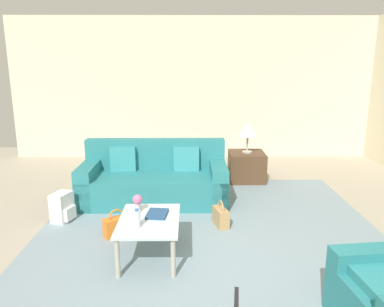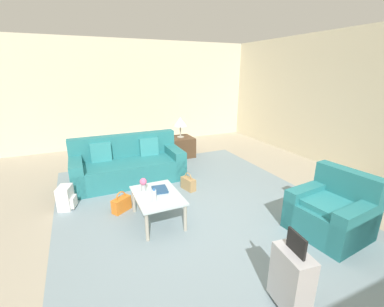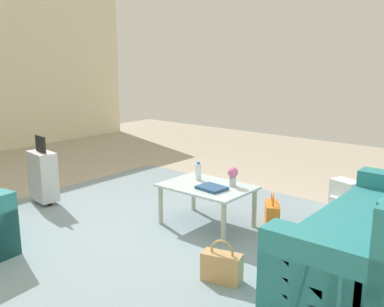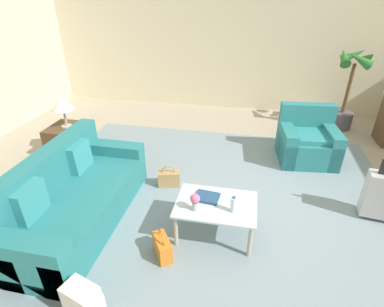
{
  "view_description": "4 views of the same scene",
  "coord_description": "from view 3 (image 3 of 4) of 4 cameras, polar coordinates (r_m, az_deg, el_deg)",
  "views": [
    {
      "loc": [
        3.41,
        -0.06,
        2.12
      ],
      "look_at": [
        -0.95,
        -0.02,
        1.06
      ],
      "focal_mm": 35.0,
      "sensor_mm": 36.0,
      "label": 1
    },
    {
      "loc": [
        2.98,
        -1.45,
        2.23
      ],
      "look_at": [
        -0.24,
        0.0,
        1.08
      ],
      "focal_mm": 24.0,
      "sensor_mm": 36.0,
      "label": 2
    },
    {
      "loc": [
        -3.03,
        2.93,
        1.75
      ],
      "look_at": [
        -0.4,
        -0.25,
        0.84
      ],
      "focal_mm": 40.0,
      "sensor_mm": 36.0,
      "label": 3
    },
    {
      "loc": [
        -0.13,
        -3.24,
        2.62
      ],
      "look_at": [
        -0.74,
        -0.22,
        0.92
      ],
      "focal_mm": 28.0,
      "sensor_mm": 36.0,
      "label": 4
    }
  ],
  "objects": [
    {
      "name": "water_bottle",
      "position": [
        4.68,
        0.85,
        -2.44
      ],
      "size": [
        0.06,
        0.06,
        0.2
      ],
      "color": "silver",
      "rests_on": "coffee_table"
    },
    {
      "name": "ground_plane",
      "position": [
        4.56,
        -5.96,
        -10.14
      ],
      "size": [
        12.0,
        12.0,
        0.0
      ],
      "primitive_type": "plane",
      "color": "#A89E89"
    },
    {
      "name": "coffee_table",
      "position": [
        4.53,
        2.03,
        -5.02
      ],
      "size": [
        0.93,
        0.66,
        0.45
      ],
      "color": "silver",
      "rests_on": "ground"
    },
    {
      "name": "coffee_table_book",
      "position": [
        4.38,
        2.65,
        -4.6
      ],
      "size": [
        0.3,
        0.25,
        0.03
      ],
      "primitive_type": "cube",
      "rotation": [
        0.0,
        0.0,
        -0.11
      ],
      "color": "navy",
      "rests_on": "coffee_table"
    },
    {
      "name": "handbag_orange",
      "position": [
        4.72,
        10.61,
        -7.83
      ],
      "size": [
        0.29,
        0.34,
        0.36
      ],
      "color": "orange",
      "rests_on": "ground"
    },
    {
      "name": "area_rug",
      "position": [
        4.05,
        -1.91,
        -13.06
      ],
      "size": [
        5.2,
        4.4,
        0.01
      ],
      "primitive_type": "cube",
      "color": "gray",
      "rests_on": "ground"
    },
    {
      "name": "flower_vase",
      "position": [
        4.47,
        5.46,
        -2.83
      ],
      "size": [
        0.11,
        0.11,
        0.21
      ],
      "color": "#B2B7BC",
      "rests_on": "coffee_table"
    },
    {
      "name": "suitcase_silver",
      "position": [
        5.55,
        -19.25,
        -2.76
      ],
      "size": [
        0.43,
        0.27,
        0.85
      ],
      "color": "#B7B7BC",
      "rests_on": "ground"
    },
    {
      "name": "backpack_white",
      "position": [
        5.23,
        19.62,
        -5.57
      ],
      "size": [
        0.35,
        0.32,
        0.4
      ],
      "color": "white",
      "rests_on": "ground"
    },
    {
      "name": "handbag_tan",
      "position": [
        3.54,
        3.99,
        -14.79
      ],
      "size": [
        0.34,
        0.22,
        0.36
      ],
      "color": "tan",
      "rests_on": "ground"
    }
  ]
}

